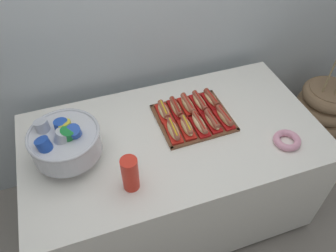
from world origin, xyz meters
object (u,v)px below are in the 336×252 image
object	(u,v)px
hot_dog_5	(164,111)
hot_dog_7	(188,105)
cup_stack	(130,174)
hot_dog_4	(224,117)
hot_dog_0	(174,131)
hot_dog_1	(187,127)
hot_dog_8	(200,102)
punch_bowl	(65,141)
hot_dog_9	(211,99)
floor_vase	(319,117)
buffet_table	(173,173)
serving_tray	(193,118)
donut	(287,140)
hot_dog_2	(199,124)
hot_dog_3	(212,121)
hot_dog_6	(176,108)

from	to	relation	value
hot_dog_5	hot_dog_7	xyz separation A→B (m)	(0.15, 0.00, 0.00)
cup_stack	hot_dog_4	bearing A→B (deg)	22.49
hot_dog_0	hot_dog_1	xyz separation A→B (m)	(0.07, 0.00, 0.00)
hot_dog_8	punch_bowl	bearing A→B (deg)	-168.58
hot_dog_7	hot_dog_9	size ratio (longest dim) A/B	1.06
hot_dog_1	hot_dog_7	bearing A→B (deg)	66.62
floor_vase	hot_dog_4	bearing A→B (deg)	-167.45
floor_vase	hot_dog_9	size ratio (longest dim) A/B	6.99
buffet_table	hot_dog_9	distance (m)	0.52
hot_dog_4	punch_bowl	size ratio (longest dim) A/B	0.49
hot_dog_9	punch_bowl	bearing A→B (deg)	-169.47
hot_dog_1	hot_dog_4	xyz separation A→B (m)	(0.22, 0.00, 0.00)
floor_vase	serving_tray	size ratio (longest dim) A/B	2.77
floor_vase	hot_dog_0	xyz separation A→B (m)	(-1.30, -0.23, 0.52)
donut	punch_bowl	bearing A→B (deg)	166.76
hot_dog_2	donut	bearing A→B (deg)	-31.94
cup_stack	hot_dog_2	bearing A→B (deg)	28.64
hot_dog_0	hot_dog_7	distance (m)	0.22
hot_dog_0	punch_bowl	bearing A→B (deg)	178.66
hot_dog_4	cup_stack	distance (m)	0.65
hot_dog_0	hot_dog_5	world-z (taller)	hot_dog_5
hot_dog_1	hot_dog_3	world-z (taller)	hot_dog_1
hot_dog_4	cup_stack	size ratio (longest dim) A/B	0.89
hot_dog_0	cup_stack	world-z (taller)	cup_stack
hot_dog_2	hot_dog_9	size ratio (longest dim) A/B	1.13
hot_dog_0	hot_dog_3	size ratio (longest dim) A/B	1.03
hot_dog_1	donut	world-z (taller)	hot_dog_1
hot_dog_2	hot_dog_0	bearing A→B (deg)	-178.94
hot_dog_1	buffet_table	bearing A→B (deg)	178.01
hot_dog_3	hot_dog_4	distance (m)	0.08
cup_stack	hot_dog_0	bearing A→B (deg)	39.03
hot_dog_3	hot_dog_4	xyz separation A→B (m)	(0.07, 0.00, 0.00)
hot_dog_5	hot_dog_9	bearing A→B (deg)	1.06
serving_tray	hot_dog_7	world-z (taller)	hot_dog_7
hot_dog_0	hot_dog_8	xyz separation A→B (m)	(0.22, 0.17, -0.00)
serving_tray	hot_dog_1	distance (m)	0.12
hot_dog_3	hot_dog_8	bearing A→B (deg)	91.06
serving_tray	cup_stack	distance (m)	0.56
hot_dog_4	serving_tray	bearing A→B (deg)	152.25
floor_vase	hot_dog_4	size ratio (longest dim) A/B	6.70
buffet_table	hot_dog_1	xyz separation A→B (m)	(0.08, -0.00, 0.39)
hot_dog_9	serving_tray	bearing A→B (deg)	-150.13
hot_dog_6	floor_vase	bearing A→B (deg)	2.85
hot_dog_2	hot_dog_3	xyz separation A→B (m)	(0.07, 0.00, 0.00)
hot_dog_6	hot_dog_9	world-z (taller)	hot_dog_9
hot_dog_4	hot_dog_9	xyz separation A→B (m)	(-0.00, 0.16, -0.00)
buffet_table	hot_dog_6	bearing A→B (deg)	65.62
punch_bowl	serving_tray	bearing A→B (deg)	5.90
floor_vase	hot_dog_8	xyz separation A→B (m)	(-1.07, -0.06, 0.51)
hot_dog_7	floor_vase	bearing A→B (deg)	2.97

